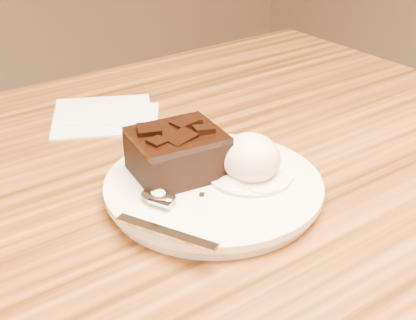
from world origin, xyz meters
TOP-DOWN VIEW (x-y plane):
  - plate at (0.08, -0.03)m, footprint 0.23×0.23m
  - brownie at (0.06, 0.00)m, footprint 0.10×0.09m
  - ice_cream_scoop at (0.12, -0.05)m, footprint 0.06×0.07m
  - melt_puddle at (0.12, -0.05)m, footprint 0.09×0.09m
  - spoon at (0.01, -0.03)m, footprint 0.09×0.15m
  - napkin at (0.08, 0.23)m, footprint 0.18×0.18m
  - crumb_a at (0.12, -0.04)m, footprint 0.01×0.01m
  - crumb_b at (0.05, -0.05)m, footprint 0.01×0.01m
  - crumb_c at (0.01, -0.05)m, footprint 0.01×0.00m

SIDE VIEW (x-z plane):
  - napkin at x=0.08m, z-range 0.75..0.76m
  - plate at x=0.08m, z-range 0.75..0.77m
  - melt_puddle at x=0.12m, z-range 0.77..0.77m
  - crumb_b at x=0.05m, z-range 0.77..0.77m
  - crumb_a at x=0.12m, z-range 0.77..0.77m
  - crumb_c at x=0.01m, z-range 0.77..0.77m
  - spoon at x=0.01m, z-range 0.77..0.78m
  - brownie at x=0.06m, z-range 0.77..0.81m
  - ice_cream_scoop at x=0.12m, z-range 0.76..0.82m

